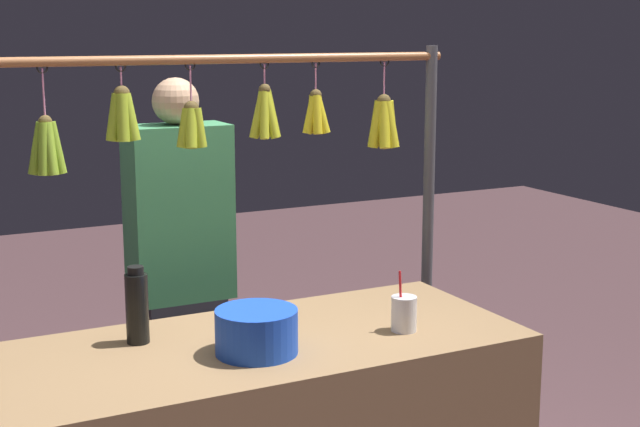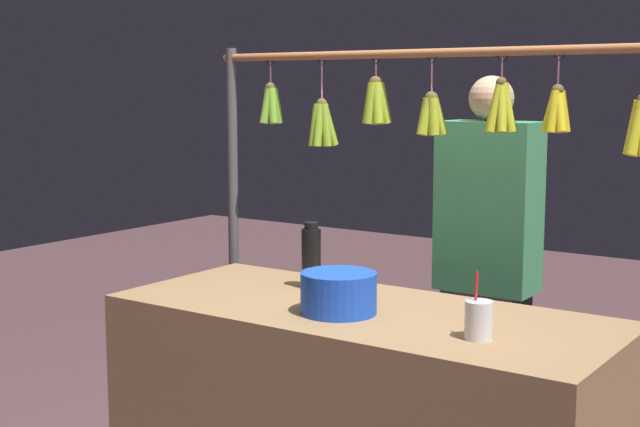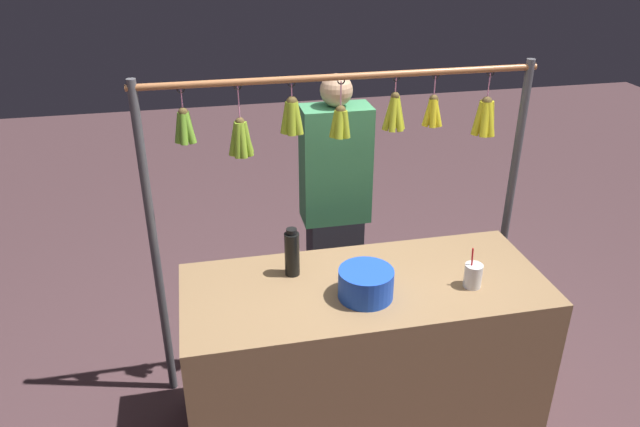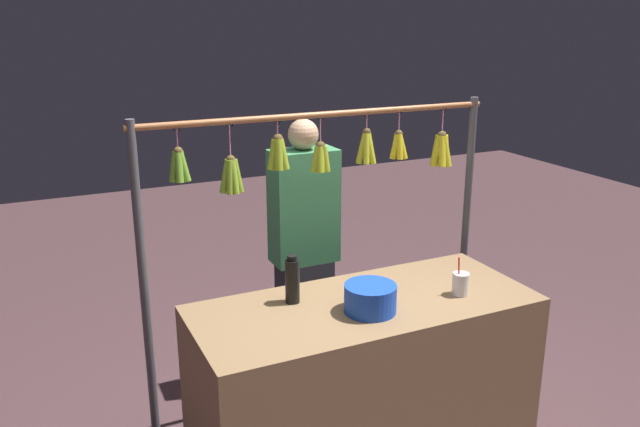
% 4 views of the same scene
% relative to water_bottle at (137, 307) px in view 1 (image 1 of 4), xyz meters
% --- Properties ---
extents(display_rack, '(1.98, 0.13, 1.76)m').
position_rel_water_bottle_xyz_m(display_rack, '(-0.33, -0.33, 0.30)').
color(display_rack, '#4C4C51').
rests_on(display_rack, ground).
extents(water_bottle, '(0.07, 0.07, 0.24)m').
position_rel_water_bottle_xyz_m(water_bottle, '(0.00, 0.00, 0.00)').
color(water_bottle, black).
rests_on(water_bottle, market_counter).
extents(blue_bucket, '(0.25, 0.25, 0.13)m').
position_rel_water_bottle_xyz_m(blue_bucket, '(-0.29, 0.25, -0.05)').
color(blue_bucket, blue).
rests_on(blue_bucket, market_counter).
extents(drink_cup, '(0.08, 0.08, 0.20)m').
position_rel_water_bottle_xyz_m(drink_cup, '(-0.79, 0.27, -0.06)').
color(drink_cup, silver).
rests_on(drink_cup, market_counter).
extents(vendor_person, '(0.39, 0.21, 1.64)m').
position_rel_water_bottle_xyz_m(vendor_person, '(-0.37, -0.70, -0.17)').
color(vendor_person, '#2D2D38').
rests_on(vendor_person, ground).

